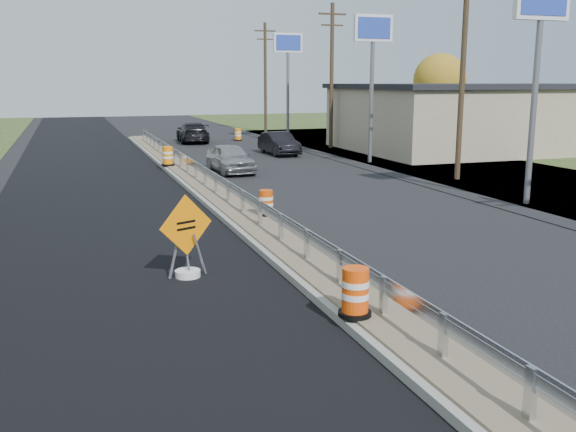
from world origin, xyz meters
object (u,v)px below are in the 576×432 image
object	(u,v)px
barrel_shoulder_far	(238,135)
car_silver	(230,158)
car_dark_mid	(279,143)
caution_sign	(187,257)
barrel_median_mid	(266,203)
barrel_median_far	(168,156)
barrel_median_near	(355,293)
car_dark_far	(193,132)

from	to	relation	value
barrel_shoulder_far	car_silver	size ratio (longest dim) A/B	0.22
car_dark_mid	caution_sign	bearing A→B (deg)	-114.96
barrel_median_mid	barrel_median_far	bearing A→B (deg)	94.68
car_silver	barrel_median_near	bearing A→B (deg)	-101.01
barrel_median_far	barrel_shoulder_far	xyz separation A→B (m)	(7.55, 14.92, -0.25)
car_dark_mid	barrel_median_near	bearing A→B (deg)	-107.42
barrel_median_far	car_dark_mid	world-z (taller)	car_dark_mid
caution_sign	car_dark_mid	size ratio (longest dim) A/B	0.46
caution_sign	barrel_median_near	distance (m)	4.68
caution_sign	car_dark_far	distance (m)	33.73
barrel_median_near	car_silver	xyz separation A→B (m)	(2.80, 20.67, 0.04)
car_dark_far	car_dark_mid	bearing A→B (deg)	114.51
barrel_median_far	car_dark_mid	distance (m)	9.00
barrel_median_near	car_dark_far	world-z (taller)	car_dark_far
caution_sign	car_silver	bearing A→B (deg)	48.40
barrel_median_far	car_dark_mid	bearing A→B (deg)	33.00
car_dark_far	barrel_median_mid	bearing A→B (deg)	88.65
caution_sign	barrel_median_mid	distance (m)	6.12
barrel_median_near	barrel_shoulder_far	bearing A→B (deg)	78.60
car_silver	car_dark_mid	distance (m)	8.26
barrel_median_far	car_dark_far	world-z (taller)	car_dark_far
caution_sign	barrel_median_far	size ratio (longest dim) A/B	2.00
barrel_median_mid	car_dark_far	size ratio (longest dim) A/B	0.16
caution_sign	barrel_median_mid	xyz separation A→B (m)	(3.44, 5.06, 0.13)
barrel_median_mid	car_silver	distance (m)	11.69
barrel_median_far	barrel_median_mid	bearing A→B (deg)	-85.32
barrel_median_near	car_dark_mid	distance (m)	28.46
barrel_median_far	car_dark_far	bearing A→B (deg)	74.62
barrel_shoulder_far	barrel_median_near	bearing A→B (deg)	-101.40
caution_sign	barrel_median_near	size ratio (longest dim) A/B	2.15
barrel_median_mid	barrel_median_far	size ratio (longest dim) A/B	0.84
barrel_median_mid	car_dark_mid	bearing A→B (deg)	70.61
barrel_median_near	barrel_shoulder_far	world-z (taller)	barrel_median_near
barrel_median_mid	barrel_shoulder_far	bearing A→B (deg)	77.18
barrel_median_near	car_silver	bearing A→B (deg)	82.29
barrel_median_near	caution_sign	bearing A→B (deg)	120.04
caution_sign	barrel_shoulder_far	size ratio (longest dim) A/B	2.11
barrel_shoulder_far	barrel_median_mid	bearing A→B (deg)	-102.82
barrel_median_far	car_dark_far	distance (m)	15.18
barrel_median_mid	car_dark_mid	xyz separation A→B (m)	(6.45, 18.33, 0.07)
car_dark_far	barrel_median_far	bearing A→B (deg)	79.23
barrel_median_near	barrel_median_mid	bearing A→B (deg)	83.11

